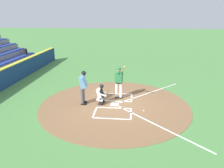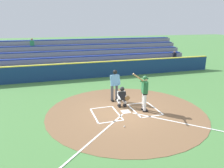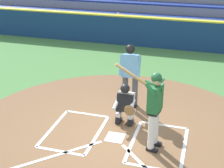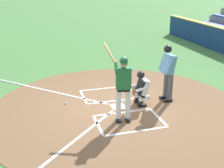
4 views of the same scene
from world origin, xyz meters
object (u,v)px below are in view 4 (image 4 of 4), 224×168
(batter, at_px, (123,84))
(catcher, at_px, (141,88))
(baseball, at_px, (66,103))
(plate_umpire, at_px, (168,69))

(batter, height_order, catcher, batter)
(baseball, bearing_deg, catcher, -107.51)
(batter, bearing_deg, plate_umpire, -62.00)
(catcher, height_order, plate_umpire, plate_umpire)
(batter, xyz_separation_m, baseball, (1.58, 1.39, -1.06))
(catcher, height_order, baseball, catcher)
(catcher, relative_size, baseball, 15.27)
(plate_umpire, bearing_deg, batter, 118.00)
(batter, xyz_separation_m, plate_umpire, (0.98, -1.84, -0.02))
(batter, height_order, baseball, batter)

